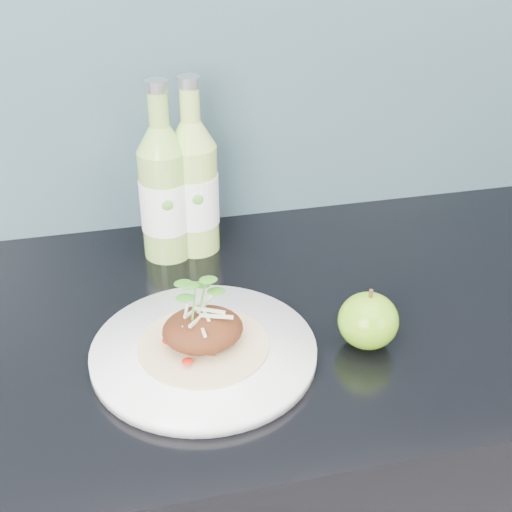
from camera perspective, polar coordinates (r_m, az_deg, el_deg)
The scene contains 6 objects.
subway_backsplash at distance 1.09m, azimuth -6.28°, elevation 19.58°, with size 4.00×0.02×0.70m, color #6893A3.
dinner_plate at distance 0.89m, azimuth -4.19°, elevation -7.67°, with size 0.35×0.35×0.02m.
pork_taco at distance 0.86m, azimuth -4.28°, elevation -5.75°, with size 0.16×0.16×0.10m.
green_apple at distance 0.90m, azimuth 8.97°, elevation -5.13°, with size 0.10×0.10×0.08m.
cider_bottle_left at distance 1.06m, azimuth -7.35°, elevation 5.04°, with size 0.09×0.09×0.27m.
cider_bottle_right at distance 1.07m, azimuth -5.00°, elevation 5.49°, with size 0.09×0.09×0.27m.
Camera 1 is at (-0.13, 0.93, 1.46)m, focal length 50.00 mm.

